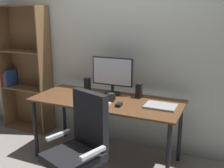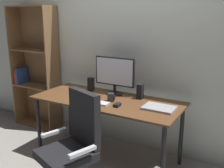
% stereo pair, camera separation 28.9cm
% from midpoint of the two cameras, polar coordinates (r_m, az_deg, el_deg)
% --- Properties ---
extents(ground_plane, '(12.00, 12.00, 0.00)m').
position_cam_midpoint_polar(ground_plane, '(3.31, 1.56, -15.64)').
color(ground_plane, gray).
extents(back_wall, '(6.40, 0.10, 2.60)m').
position_cam_midpoint_polar(back_wall, '(3.35, 6.10, 8.29)').
color(back_wall, beige).
rests_on(back_wall, ground).
extents(desk, '(1.70, 0.72, 0.74)m').
position_cam_midpoint_polar(desk, '(3.03, 1.64, -4.77)').
color(desk, '#56351E').
rests_on(desk, ground).
extents(monitor, '(0.51, 0.20, 0.45)m').
position_cam_midpoint_polar(monitor, '(3.13, 3.22, 2.23)').
color(monitor, black).
rests_on(monitor, desk).
extents(keyboard, '(0.30, 0.12, 0.02)m').
position_cam_midpoint_polar(keyboard, '(2.87, -0.54, -4.02)').
color(keyboard, '#B7BABC').
rests_on(keyboard, desk).
extents(mouse, '(0.06, 0.10, 0.03)m').
position_cam_midpoint_polar(mouse, '(2.78, 4.12, -4.55)').
color(mouse, black).
rests_on(mouse, desk).
extents(coffee_mug, '(0.09, 0.08, 0.09)m').
position_cam_midpoint_polar(coffee_mug, '(2.92, 2.57, -2.91)').
color(coffee_mug, black).
rests_on(coffee_mug, desk).
extents(laptop, '(0.32, 0.23, 0.02)m').
position_cam_midpoint_polar(laptop, '(2.78, 13.07, -5.05)').
color(laptop, '#99999E').
rests_on(laptop, desk).
extents(speaker_left, '(0.06, 0.07, 0.17)m').
position_cam_midpoint_polar(speaker_left, '(3.33, -2.06, -0.02)').
color(speaker_left, black).
rests_on(speaker_left, desk).
extents(speaker_right, '(0.06, 0.07, 0.17)m').
position_cam_midpoint_polar(speaker_right, '(3.04, 8.78, -1.64)').
color(speaker_right, black).
rests_on(speaker_right, desk).
extents(office_chair, '(0.58, 0.58, 1.01)m').
position_cam_midpoint_polar(office_chair, '(2.50, -4.99, -14.33)').
color(office_chair, '#B7BABC').
rests_on(office_chair, ground).
extents(bookshelf, '(0.74, 0.28, 1.79)m').
position_cam_midpoint_polar(bookshelf, '(4.10, -14.06, 3.25)').
color(bookshelf, brown).
rests_on(bookshelf, ground).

